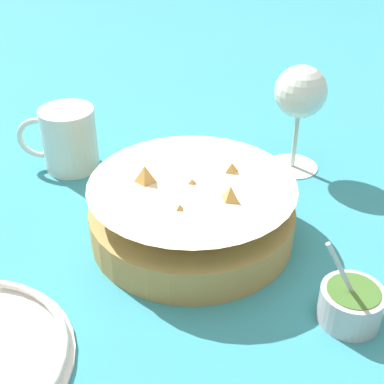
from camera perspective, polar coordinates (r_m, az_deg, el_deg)
ground_plane at (r=0.68m, az=0.44°, el=-4.90°), size 4.00×4.00×0.00m
food_basket at (r=0.66m, az=0.04°, el=-2.19°), size 0.25×0.25×0.10m
sauce_cup at (r=0.58m, az=16.59°, el=-11.32°), size 0.07×0.07×0.10m
wine_glass at (r=0.79m, az=11.47°, el=10.02°), size 0.08×0.08×0.16m
beer_mug at (r=0.83m, az=-13.01°, el=5.32°), size 0.12×0.08×0.10m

